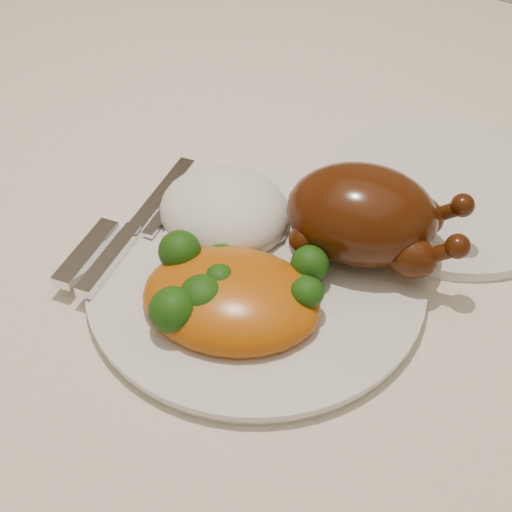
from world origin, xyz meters
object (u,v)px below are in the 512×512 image
Objects in this scene: dining_table at (277,260)px; roast_chicken at (366,215)px; dinner_plate at (256,279)px; side_plate at (448,189)px.

dining_table is 9.77× the size of roast_chicken.
side_plate is at bearing 68.33° from dinner_plate.
dinner_plate is 0.10m from roast_chicken.
dining_table is at bearing 138.37° from roast_chicken.
roast_chicken is (0.06, 0.07, 0.04)m from dinner_plate.
side_plate is (0.14, 0.08, 0.11)m from dining_table.
dinner_plate is (0.06, -0.12, 0.11)m from dining_table.
roast_chicken is at bearing 53.32° from dinner_plate.
dinner_plate is at bearing -64.39° from dining_table.
roast_chicken reaches higher than side_plate.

